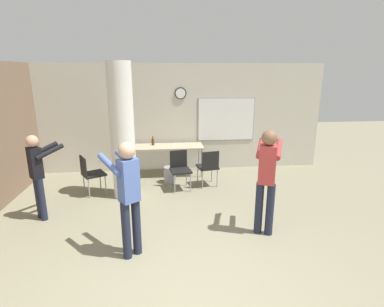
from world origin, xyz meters
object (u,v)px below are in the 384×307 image
object	(u,v)px
chair_table_right	(208,165)
chair_near_pillar	(90,172)
person_watching_back	(38,171)
person_playing_front	(128,191)
person_playing_side	(267,174)
bottle_on_table	(153,142)
folding_table	(167,148)
chair_table_front	(180,167)

from	to	relation	value
chair_table_right	chair_near_pillar	world-z (taller)	same
person_watching_back	person_playing_front	size ratio (longest dim) A/B	0.91
person_playing_side	bottle_on_table	bearing A→B (deg)	120.72
folding_table	chair_near_pillar	size ratio (longest dim) A/B	2.13
chair_table_front	bottle_on_table	bearing A→B (deg)	119.63
folding_table	chair_near_pillar	xyz separation A→B (m)	(-1.66, -1.11, -0.21)
bottle_on_table	chair_table_right	distance (m)	1.68
chair_table_front	person_playing_side	xyz separation A→B (m)	(1.26, -2.08, 0.52)
chair_near_pillar	person_playing_front	xyz separation A→B (m)	(1.07, -2.35, 0.49)
chair_table_front	person_playing_side	world-z (taller)	person_playing_side
person_playing_front	chair_table_front	bearing A→B (deg)	70.84
bottle_on_table	person_playing_front	distance (m)	3.59
folding_table	person_playing_side	xyz separation A→B (m)	(1.54, -3.04, 0.31)
folding_table	chair_table_front	bearing A→B (deg)	-73.95
chair_table_front	person_playing_side	size ratio (longest dim) A/B	0.50
folding_table	chair_near_pillar	distance (m)	2.01
chair_near_pillar	person_watching_back	size ratio (longest dim) A/B	0.56
chair_near_pillar	person_watching_back	distance (m)	1.28
bottle_on_table	person_watching_back	world-z (taller)	person_watching_back
chair_near_pillar	chair_table_front	world-z (taller)	same
chair_table_front	person_playing_side	bearing A→B (deg)	-58.71
folding_table	person_watching_back	distance (m)	3.15
bottle_on_table	chair_table_front	distance (m)	1.30
bottle_on_table	chair_near_pillar	xyz separation A→B (m)	(-1.32, -1.24, -0.35)
chair_near_pillar	chair_table_front	size ratio (longest dim) A/B	1.00
chair_near_pillar	person_playing_front	distance (m)	2.63
chair_near_pillar	person_playing_side	xyz separation A→B (m)	(3.20, -1.93, 0.52)
folding_table	person_playing_side	bearing A→B (deg)	-63.16
person_playing_side	person_watching_back	size ratio (longest dim) A/B	1.12
bottle_on_table	chair_table_front	world-z (taller)	bottle_on_table
person_playing_front	person_watching_back	bearing A→B (deg)	142.57
person_watching_back	person_playing_front	world-z (taller)	person_playing_front
folding_table	person_watching_back	world-z (taller)	person_watching_back
chair_near_pillar	person_playing_side	distance (m)	3.77
chair_table_right	person_watching_back	size ratio (longest dim) A/B	0.56
folding_table	chair_table_right	size ratio (longest dim) A/B	2.13
chair_table_front	folding_table	bearing A→B (deg)	106.05
chair_table_right	chair_near_pillar	size ratio (longest dim) A/B	1.00
folding_table	chair_table_right	distance (m)	1.32
chair_table_front	person_playing_front	size ratio (longest dim) A/B	0.51
bottle_on_table	person_watching_back	bearing A→B (deg)	-130.63
chair_near_pillar	person_watching_back	xyz separation A→B (m)	(-0.63, -1.04, 0.40)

